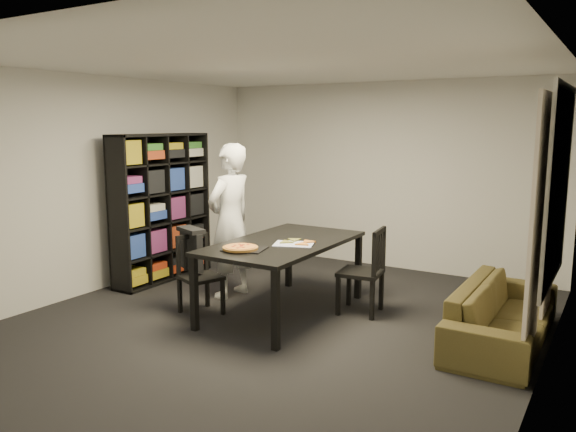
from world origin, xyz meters
The scene contains 16 objects.
room centered at (0.00, 0.00, 1.30)m, with size 5.01×5.51×2.61m.
window_pane centered at (2.48, 0.60, 1.50)m, with size 0.02×1.40×1.60m, color black.
window_frame centered at (2.48, 0.60, 1.50)m, with size 0.03×1.52×1.72m, color white.
curtain_left centered at (2.40, 0.08, 1.15)m, with size 0.03×0.70×2.25m, color beige.
curtain_right centered at (2.40, 1.12, 1.15)m, with size 0.03×0.70×2.25m, color beige.
bookshelf centered at (-2.16, 0.60, 0.95)m, with size 0.35×1.50×1.90m, color black.
dining_table centered at (-0.09, 0.26, 0.72)m, with size 1.06×1.90×0.79m.
chair_left centered at (-0.91, -0.19, 0.48)m, with size 0.51×0.51×0.85m.
chair_right centered at (0.70, 0.72, 0.53)m, with size 0.49×0.49×0.94m.
draped_jacket centered at (-1.02, -0.14, 0.70)m, with size 0.41×0.29×0.47m.
person centered at (-0.96, 0.48, 0.90)m, with size 0.66×0.43×1.81m, color white.
baking_tray centered at (-0.21, -0.27, 0.80)m, with size 0.40×0.32×0.01m, color black.
pepperoni_pizza centered at (-0.23, -0.32, 0.82)m, with size 0.35×0.35×0.03m.
kitchen_towel centered at (0.09, 0.18, 0.80)m, with size 0.40×0.30×0.01m, color white.
pizza_slices centered at (0.09, 0.26, 0.81)m, with size 0.37×0.31×0.01m, color #BF7F3B, non-canonical shape.
sofa centered at (2.09, 0.63, 0.27)m, with size 1.88×0.73×0.55m, color #43391B.
Camera 1 is at (2.98, -4.70, 2.03)m, focal length 35.00 mm.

